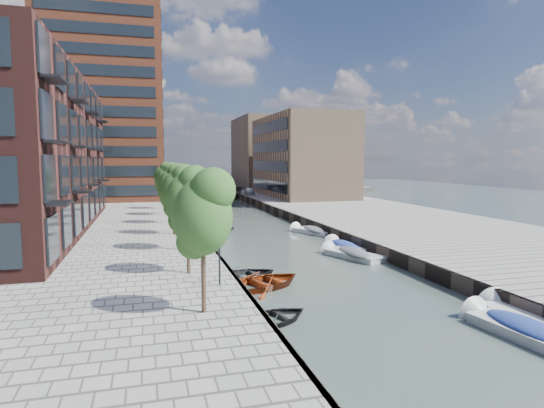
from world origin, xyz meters
name	(u,v)px	position (x,y,z in m)	size (l,w,h in m)	color
water	(237,220)	(0.00, 40.00, 0.00)	(300.00, 300.00, 0.00)	#38473F
quay_right	(355,212)	(16.00, 40.00, 0.50)	(20.00, 140.00, 1.00)	gray
quay_wall_left	(187,217)	(-6.10, 40.00, 0.50)	(0.25, 140.00, 1.00)	#332823
quay_wall_right	(284,214)	(6.10, 40.00, 0.50)	(0.25, 140.00, 1.00)	#332823
far_closure	(191,187)	(0.00, 100.00, 0.50)	(80.00, 40.00, 1.00)	gray
apartment_block	(37,153)	(-20.00, 30.00, 8.00)	(8.00, 38.00, 14.00)	black
tower	(104,107)	(-17.00, 65.00, 16.00)	(18.00, 18.00, 30.00)	brown
tan_block_near	(301,156)	(16.00, 62.00, 8.00)	(12.00, 25.00, 14.00)	#9C7C5F
tan_block_far	(264,153)	(16.00, 88.00, 9.00)	(12.00, 20.00, 16.00)	#9C7C5F
bridge	(205,191)	(0.00, 72.00, 1.39)	(13.00, 6.00, 1.30)	gray
tree_0	(203,211)	(-8.50, 4.00, 5.31)	(2.50, 2.50, 5.95)	#382619
tree_1	(188,198)	(-8.50, 11.00, 5.31)	(2.50, 2.50, 5.95)	#382619
tree_2	(179,190)	(-8.50, 18.00, 5.31)	(2.50, 2.50, 5.95)	#382619
tree_3	(173,184)	(-8.50, 25.00, 5.31)	(2.50, 2.50, 5.95)	#382619
tree_4	(169,181)	(-8.50, 32.00, 5.31)	(2.50, 2.50, 5.95)	#382619
tree_5	(166,178)	(-8.50, 39.00, 5.31)	(2.50, 2.50, 5.95)	#382619
tree_6	(164,176)	(-8.50, 46.00, 5.31)	(2.50, 2.50, 5.95)	#382619
lamp_0	(219,237)	(-7.20, 8.00, 3.51)	(0.24, 0.24, 4.12)	black
lamp_1	(190,206)	(-7.20, 24.00, 3.51)	(0.24, 0.24, 4.12)	black
lamp_2	(177,193)	(-7.20, 40.00, 3.51)	(0.24, 0.24, 4.12)	black
sloop_0	(271,323)	(-5.40, 4.66, 0.00)	(2.93, 4.11, 0.85)	black
sloop_1	(243,278)	(-5.01, 12.64, 0.00)	(3.20, 4.48, 0.93)	black
sloop_2	(265,287)	(-4.18, 10.34, 0.00)	(3.66, 5.13, 1.06)	maroon
sloop_3	(198,220)	(-4.77, 40.75, 0.00)	(3.20, 4.47, 0.93)	silver
sloop_4	(214,232)	(-4.08, 31.38, 0.00)	(3.26, 4.56, 0.94)	black
motorboat_0	(517,329)	(4.39, 0.51, 0.22)	(2.44, 5.56, 1.79)	silver
motorboat_1	(349,255)	(4.08, 16.49, 0.21)	(3.58, 5.48, 1.73)	beige
motorboat_2	(521,321)	(5.56, 1.49, 0.11)	(3.05, 5.95, 1.89)	silver
motorboat_3	(342,246)	(4.95, 19.72, 0.20)	(1.74, 4.86, 1.61)	silver
motorboat_4	(310,231)	(5.20, 27.99, 0.20)	(3.65, 5.29, 1.68)	white
car	(250,191)	(7.50, 66.18, 1.72)	(1.70, 4.23, 1.44)	silver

